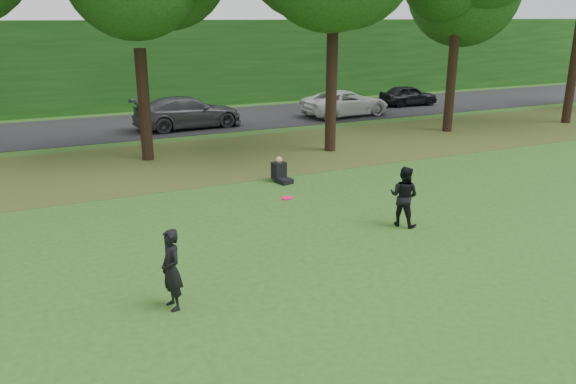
% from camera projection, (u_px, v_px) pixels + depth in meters
% --- Properties ---
extents(ground, '(120.00, 120.00, 0.00)m').
position_uv_depth(ground, '(462.00, 307.00, 10.51)').
color(ground, '#2C551A').
rests_on(ground, ground).
extents(leaf_litter, '(60.00, 7.00, 0.01)m').
position_uv_depth(leaf_litter, '(231.00, 157.00, 21.75)').
color(leaf_litter, '#51481D').
rests_on(leaf_litter, ground).
extents(street, '(70.00, 7.00, 0.02)m').
position_uv_depth(street, '(179.00, 123.00, 28.67)').
color(street, black).
rests_on(street, ground).
extents(far_hedge, '(70.00, 3.00, 5.00)m').
position_uv_depth(far_hedge, '(151.00, 64.00, 33.12)').
color(far_hedge, '#144012').
rests_on(far_hedge, ground).
extents(player_left, '(0.45, 0.61, 1.55)m').
position_uv_depth(player_left, '(171.00, 270.00, 10.26)').
color(player_left, black).
rests_on(player_left, ground).
extents(player_right, '(0.92, 0.97, 1.58)m').
position_uv_depth(player_right, '(404.00, 196.00, 14.42)').
color(player_right, black).
rests_on(player_right, ground).
extents(parked_cars, '(34.90, 3.69, 1.52)m').
position_uv_depth(parked_cars, '(158.00, 114.00, 26.92)').
color(parked_cars, black).
rests_on(parked_cars, street).
extents(frisbee, '(0.38, 0.38, 0.05)m').
position_uv_depth(frisbee, '(287.00, 198.00, 12.09)').
color(frisbee, '#DF1244').
rests_on(frisbee, ground).
extents(seated_person, '(0.54, 0.79, 0.83)m').
position_uv_depth(seated_person, '(280.00, 172.00, 18.40)').
color(seated_person, black).
rests_on(seated_person, ground).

